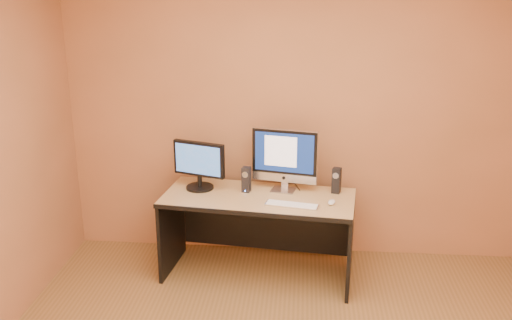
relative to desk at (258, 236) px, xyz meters
name	(u,v)px	position (x,y,z in m)	size (l,w,h in m)	color
walls	(291,199)	(0.29, -1.49, 0.94)	(4.00, 4.00, 2.60)	#A16440
desk	(258,236)	(0.00, 0.00, 0.00)	(1.54, 0.67, 0.71)	tan
imac	(284,160)	(0.20, 0.15, 0.62)	(0.55, 0.20, 0.53)	#B4B4B8
second_monitor	(199,166)	(-0.50, 0.14, 0.56)	(0.46, 0.23, 0.40)	black
speaker_left	(246,179)	(-0.11, 0.10, 0.46)	(0.07, 0.07, 0.21)	black
speaker_right	(336,180)	(0.63, 0.14, 0.46)	(0.07, 0.07, 0.21)	black
keyboard	(292,205)	(0.28, -0.18, 0.36)	(0.41, 0.11, 0.02)	silver
mouse	(332,202)	(0.58, -0.12, 0.37)	(0.06, 0.10, 0.03)	silver
cable_a	(296,186)	(0.30, 0.26, 0.36)	(0.01, 0.01, 0.21)	black
cable_b	(288,184)	(0.23, 0.30, 0.36)	(0.01, 0.01, 0.17)	black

